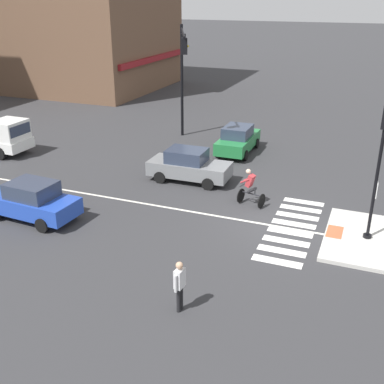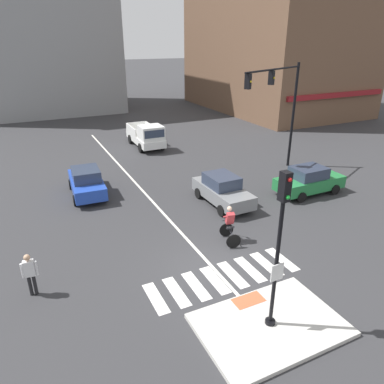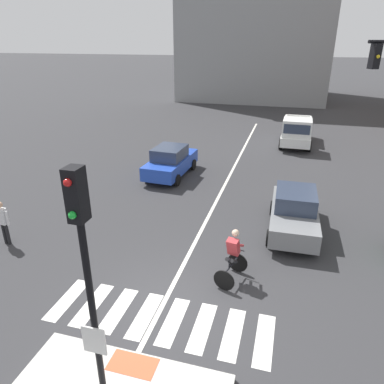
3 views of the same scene
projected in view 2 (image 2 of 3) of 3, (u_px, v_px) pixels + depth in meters
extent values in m
plane|color=#333335|center=(217.00, 270.00, 14.30)|extent=(300.00, 300.00, 0.00)
cube|color=beige|center=(270.00, 325.00, 11.46)|extent=(4.55, 3.11, 0.15)
cube|color=#DB5B38|center=(248.00, 300.00, 12.43)|extent=(1.10, 0.60, 0.01)
cylinder|color=black|center=(270.00, 322.00, 11.41)|extent=(0.32, 0.32, 0.12)
cylinder|color=black|center=(276.00, 265.00, 10.56)|extent=(0.12, 0.12, 4.15)
cube|color=white|center=(277.00, 272.00, 10.58)|extent=(0.44, 0.03, 0.56)
cube|color=black|center=(285.00, 187.00, 9.58)|extent=(0.24, 0.28, 0.84)
sphere|color=red|center=(290.00, 180.00, 9.35)|extent=(0.12, 0.12, 0.12)
sphere|color=green|center=(288.00, 197.00, 9.55)|extent=(0.12, 0.12, 0.12)
cube|color=silver|center=(156.00, 298.00, 12.74)|extent=(0.44, 1.80, 0.01)
cube|color=silver|center=(176.00, 292.00, 13.06)|extent=(0.44, 1.80, 0.01)
cube|color=silver|center=(196.00, 286.00, 13.38)|extent=(0.44, 1.80, 0.01)
cube|color=silver|center=(215.00, 280.00, 13.70)|extent=(0.44, 1.80, 0.01)
cube|color=silver|center=(233.00, 274.00, 14.02)|extent=(0.44, 1.80, 0.01)
cube|color=silver|center=(250.00, 269.00, 14.34)|extent=(0.44, 1.80, 0.01)
cube|color=silver|center=(266.00, 264.00, 14.66)|extent=(0.44, 1.80, 0.01)
cube|color=silver|center=(282.00, 259.00, 14.98)|extent=(0.44, 1.80, 0.01)
cube|color=silver|center=(138.00, 185.00, 22.54)|extent=(0.14, 28.00, 0.01)
cylinder|color=black|center=(293.00, 117.00, 24.65)|extent=(0.18, 0.18, 7.05)
cylinder|color=black|center=(275.00, 69.00, 21.08)|extent=(5.92, 2.76, 0.11)
cube|color=black|center=(271.00, 78.00, 21.03)|extent=(0.36, 0.38, 0.80)
sphere|color=gold|center=(274.00, 78.00, 20.93)|extent=(0.12, 0.12, 0.12)
cube|color=black|center=(248.00, 81.00, 19.21)|extent=(0.36, 0.38, 0.80)
sphere|color=gold|center=(251.00, 82.00, 19.11)|extent=(0.12, 0.12, 0.12)
cube|color=brown|center=(273.00, 48.00, 44.39)|extent=(14.24, 21.85, 14.60)
cube|color=maroon|center=(337.00, 95.00, 36.87)|extent=(12.82, 0.30, 0.50)
cube|color=gray|center=(38.00, 29.00, 42.83)|extent=(16.76, 14.02, 18.91)
cube|color=slate|center=(223.00, 193.00, 19.78)|extent=(1.78, 4.13, 0.70)
cube|color=#2D384C|center=(222.00, 181.00, 19.64)|extent=(1.52, 1.93, 0.64)
cylinder|color=black|center=(248.00, 204.00, 19.22)|extent=(0.19, 0.60, 0.60)
cylinder|color=black|center=(221.00, 211.00, 18.53)|extent=(0.19, 0.60, 0.60)
cylinder|color=black|center=(223.00, 188.00, 21.31)|extent=(0.19, 0.60, 0.60)
cylinder|color=black|center=(198.00, 193.00, 20.61)|extent=(0.19, 0.60, 0.60)
cube|color=#237A3D|center=(309.00, 183.00, 21.15)|extent=(4.11, 1.72, 0.70)
cube|color=#2D384C|center=(309.00, 172.00, 20.82)|extent=(1.91, 1.49, 0.64)
cylinder|color=black|center=(315.00, 180.00, 22.49)|extent=(0.60, 0.18, 0.60)
cylinder|color=black|center=(335.00, 190.00, 21.11)|extent=(0.60, 0.18, 0.60)
cylinder|color=black|center=(282.00, 187.00, 21.46)|extent=(0.60, 0.18, 0.60)
cylinder|color=black|center=(302.00, 197.00, 20.08)|extent=(0.60, 0.18, 0.60)
cube|color=#2347B7|center=(87.00, 184.00, 20.94)|extent=(1.93, 4.19, 0.70)
cube|color=#2D384C|center=(86.00, 174.00, 20.55)|extent=(1.58, 1.98, 0.64)
cylinder|color=black|center=(71.00, 184.00, 21.86)|extent=(0.21, 0.61, 0.60)
cylinder|color=black|center=(98.00, 180.00, 22.45)|extent=(0.21, 0.61, 0.60)
cylinder|color=black|center=(75.00, 200.00, 19.71)|extent=(0.21, 0.61, 0.60)
cylinder|color=black|center=(106.00, 196.00, 20.29)|extent=(0.21, 0.61, 0.60)
cube|color=white|center=(145.00, 138.00, 30.36)|extent=(1.98, 5.13, 0.60)
cube|color=white|center=(151.00, 133.00, 28.69)|extent=(1.83, 1.73, 1.10)
cube|color=#2D384C|center=(154.00, 134.00, 27.97)|extent=(1.62, 0.11, 0.60)
cube|color=white|center=(151.00, 128.00, 31.32)|extent=(0.17, 2.81, 0.60)
cube|color=white|center=(131.00, 130.00, 30.63)|extent=(0.17, 2.81, 0.60)
cube|color=white|center=(136.00, 125.00, 32.21)|extent=(1.80, 0.13, 0.60)
cylinder|color=black|center=(162.00, 145.00, 29.51)|extent=(0.25, 0.76, 0.76)
cylinder|color=black|center=(141.00, 148.00, 28.81)|extent=(0.25, 0.76, 0.76)
cylinder|color=black|center=(150.00, 137.00, 32.00)|extent=(0.25, 0.76, 0.76)
cylinder|color=black|center=(130.00, 139.00, 31.30)|extent=(0.25, 0.76, 0.76)
cylinder|color=black|center=(226.00, 230.00, 16.62)|extent=(0.65, 0.19, 0.66)
cylinder|color=black|center=(234.00, 241.00, 15.67)|extent=(0.65, 0.19, 0.66)
cylinder|color=black|center=(230.00, 231.00, 16.06)|extent=(0.26, 0.88, 0.05)
cylinder|color=black|center=(231.00, 230.00, 15.83)|extent=(0.04, 0.04, 0.30)
cylinder|color=black|center=(227.00, 220.00, 16.37)|extent=(0.44, 0.14, 0.04)
cylinder|color=black|center=(229.00, 228.00, 15.95)|extent=(0.21, 0.41, 0.33)
cylinder|color=black|center=(232.00, 228.00, 15.99)|extent=(0.21, 0.41, 0.33)
cube|color=#B73338|center=(230.00, 218.00, 15.89)|extent=(0.42, 0.45, 0.60)
sphere|color=beige|center=(230.00, 209.00, 15.84)|extent=(0.22, 0.22, 0.22)
cylinder|color=#B73338|center=(225.00, 217.00, 16.02)|extent=(0.18, 0.46, 0.31)
cylinder|color=#B73338|center=(232.00, 216.00, 16.08)|extent=(0.18, 0.46, 0.31)
cylinder|color=black|center=(30.00, 285.00, 12.76)|extent=(0.12, 0.12, 0.82)
cylinder|color=black|center=(35.00, 284.00, 12.81)|extent=(0.12, 0.12, 0.82)
cube|color=silver|center=(29.00, 268.00, 12.50)|extent=(0.38, 0.26, 0.60)
cylinder|color=silver|center=(22.00, 271.00, 12.45)|extent=(0.09, 0.09, 0.56)
cylinder|color=silver|center=(36.00, 268.00, 12.59)|extent=(0.09, 0.09, 0.56)
sphere|color=tan|center=(27.00, 258.00, 12.33)|extent=(0.22, 0.22, 0.22)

